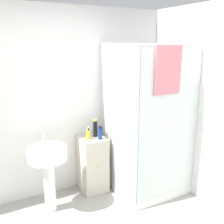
{
  "coord_description": "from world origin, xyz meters",
  "views": [
    {
      "loc": [
        -0.83,
        -1.63,
        2.04
      ],
      "look_at": [
        0.61,
        1.1,
        1.22
      ],
      "focal_mm": 42.0,
      "sensor_mm": 36.0,
      "label": 1
    }
  ],
  "objects_px": {
    "lotion_bottle_white": "(89,133)",
    "shampoo_bottle_blue": "(100,133)",
    "sink": "(48,163)",
    "shampoo_bottle_tall_black": "(95,128)",
    "soap_dispenser": "(88,135)"
  },
  "relations": [
    {
      "from": "shampoo_bottle_blue",
      "to": "lotion_bottle_white",
      "type": "distance_m",
      "value": 0.18
    },
    {
      "from": "shampoo_bottle_blue",
      "to": "sink",
      "type": "bearing_deg",
      "value": -172.4
    },
    {
      "from": "shampoo_bottle_blue",
      "to": "lotion_bottle_white",
      "type": "relative_size",
      "value": 1.11
    },
    {
      "from": "soap_dispenser",
      "to": "lotion_bottle_white",
      "type": "bearing_deg",
      "value": 62.88
    },
    {
      "from": "sink",
      "to": "soap_dispenser",
      "type": "height_order",
      "value": "sink"
    },
    {
      "from": "soap_dispenser",
      "to": "sink",
      "type": "bearing_deg",
      "value": -164.59
    },
    {
      "from": "shampoo_bottle_blue",
      "to": "shampoo_bottle_tall_black",
      "type": "bearing_deg",
      "value": 97.92
    },
    {
      "from": "sink",
      "to": "lotion_bottle_white",
      "type": "distance_m",
      "value": 0.71
    },
    {
      "from": "shampoo_bottle_tall_black",
      "to": "shampoo_bottle_blue",
      "type": "relative_size",
      "value": 1.39
    },
    {
      "from": "shampoo_bottle_blue",
      "to": "lotion_bottle_white",
      "type": "bearing_deg",
      "value": 128.28
    },
    {
      "from": "lotion_bottle_white",
      "to": "shampoo_bottle_blue",
      "type": "bearing_deg",
      "value": -51.72
    },
    {
      "from": "sink",
      "to": "shampoo_bottle_blue",
      "type": "xyz_separation_m",
      "value": [
        0.74,
        0.1,
        0.22
      ]
    },
    {
      "from": "shampoo_bottle_blue",
      "to": "soap_dispenser",
      "type": "bearing_deg",
      "value": 155.5
    },
    {
      "from": "sink",
      "to": "soap_dispenser",
      "type": "distance_m",
      "value": 0.65
    },
    {
      "from": "sink",
      "to": "soap_dispenser",
      "type": "relative_size",
      "value": 6.25
    }
  ]
}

